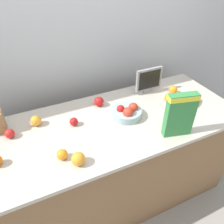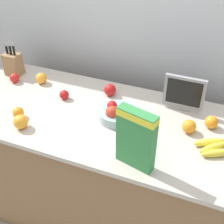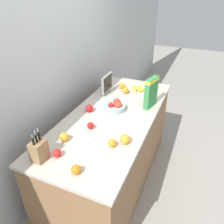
{
  "view_description": "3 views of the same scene",
  "coord_description": "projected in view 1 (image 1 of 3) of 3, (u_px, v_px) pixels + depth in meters",
  "views": [
    {
      "loc": [
        -0.6,
        -1.2,
        2.01
      ],
      "look_at": [
        -0.02,
        0.06,
        0.98
      ],
      "focal_mm": 35.0,
      "sensor_mm": 36.0,
      "label": 1
    },
    {
      "loc": [
        0.65,
        -1.44,
        2.11
      ],
      "look_at": [
        0.09,
        -0.05,
        1.02
      ],
      "focal_mm": 50.0,
      "sensor_mm": 36.0,
      "label": 2
    },
    {
      "loc": [
        -1.81,
        -0.77,
        2.11
      ],
      "look_at": [
        -0.03,
        -0.01,
        0.97
      ],
      "focal_mm": 35.0,
      "sensor_mm": 36.0,
      "label": 3
    }
  ],
  "objects": [
    {
      "name": "ground_plane",
      "position": [
        116.0,
        190.0,
        2.27
      ],
      "size": [
        14.0,
        14.0,
        0.0
      ],
      "primitive_type": "plane",
      "color": "gray"
    },
    {
      "name": "wall_back",
      "position": [
        86.0,
        48.0,
        1.96
      ],
      "size": [
        9.0,
        0.06,
        2.6
      ],
      "color": "silver",
      "rests_on": "ground_plane"
    },
    {
      "name": "counter",
      "position": [
        116.0,
        160.0,
        1.99
      ],
      "size": [
        2.02,
        0.85,
        0.93
      ],
      "color": "olive",
      "rests_on": "ground_plane"
    },
    {
      "name": "small_monitor",
      "position": [
        149.0,
        80.0,
        1.98
      ],
      "size": [
        0.26,
        0.03,
        0.24
      ],
      "color": "gray",
      "rests_on": "counter"
    },
    {
      "name": "cereal_box",
      "position": [
        180.0,
        113.0,
        1.49
      ],
      "size": [
        0.21,
        0.11,
        0.34
      ],
      "rotation": [
        0.0,
        0.0,
        -0.25
      ],
      "color": "#338442",
      "rests_on": "counter"
    },
    {
      "name": "fruit_bowl",
      "position": [
        127.0,
        112.0,
        1.74
      ],
      "size": [
        0.24,
        0.24,
        0.12
      ],
      "color": "#99B2B7",
      "rests_on": "counter"
    },
    {
      "name": "banana_bunch",
      "position": [
        191.0,
        101.0,
        1.9
      ],
      "size": [
        0.24,
        0.2,
        0.04
      ],
      "rotation": [
        0.0,
        0.0,
        3.78
      ],
      "color": "yellow",
      "rests_on": "counter"
    },
    {
      "name": "apple_leftmost",
      "position": [
        10.0,
        134.0,
        1.54
      ],
      "size": [
        0.07,
        0.07,
        0.07
      ],
      "primitive_type": "sphere",
      "color": "red",
      "rests_on": "counter"
    },
    {
      "name": "apple_near_bananas",
      "position": [
        74.0,
        122.0,
        1.66
      ],
      "size": [
        0.06,
        0.06,
        0.06
      ],
      "primitive_type": "sphere",
      "color": "red",
      "rests_on": "counter"
    },
    {
      "name": "apple_by_knife_block",
      "position": [
        99.0,
        102.0,
        1.86
      ],
      "size": [
        0.08,
        0.08,
        0.08
      ],
      "primitive_type": "sphere",
      "color": "red",
      "rests_on": "counter"
    },
    {
      "name": "orange_front_left",
      "position": [
        36.0,
        121.0,
        1.65
      ],
      "size": [
        0.08,
        0.08,
        0.08
      ],
      "primitive_type": "sphere",
      "color": "orange",
      "rests_on": "counter"
    },
    {
      "name": "orange_mid_left",
      "position": [
        173.0,
        90.0,
        2.02
      ],
      "size": [
        0.08,
        0.08,
        0.08
      ],
      "primitive_type": "sphere",
      "color": "orange",
      "rests_on": "counter"
    },
    {
      "name": "orange_near_bowl",
      "position": [
        78.0,
        159.0,
        1.35
      ],
      "size": [
        0.09,
        0.09,
        0.09
      ],
      "primitive_type": "sphere",
      "color": "orange",
      "rests_on": "counter"
    },
    {
      "name": "orange_front_right",
      "position": [
        62.0,
        154.0,
        1.39
      ],
      "size": [
        0.07,
        0.07,
        0.07
      ],
      "primitive_type": "sphere",
      "color": "orange",
      "rests_on": "counter"
    },
    {
      "name": "orange_back_center",
      "position": [
        169.0,
        97.0,
        1.91
      ],
      "size": [
        0.08,
        0.08,
        0.08
      ],
      "primitive_type": "sphere",
      "color": "orange",
      "rests_on": "counter"
    }
  ]
}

